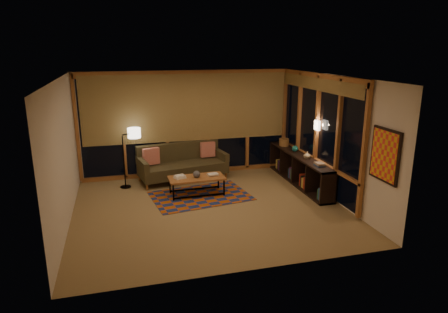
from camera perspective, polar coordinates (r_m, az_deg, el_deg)
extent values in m
cube|color=#9B7A47|center=(8.43, -2.10, -7.40)|extent=(5.50, 5.00, 0.01)
cube|color=silver|center=(7.79, -2.30, 11.24)|extent=(5.50, 5.00, 0.01)
cube|color=silver|center=(10.40, -5.27, 4.74)|extent=(5.50, 0.01, 2.70)
cube|color=silver|center=(5.69, 3.44, -4.31)|extent=(5.50, 0.01, 2.70)
cube|color=silver|center=(7.88, -22.07, 0.19)|extent=(0.01, 5.00, 2.70)
cube|color=silver|center=(9.00, 15.16, 2.58)|extent=(0.01, 5.00, 2.70)
cube|color=#AE4A0F|center=(9.08, -3.37, -5.64)|extent=(2.32, 1.72, 0.01)
sphere|color=#232328|center=(8.99, -3.94, -2.53)|extent=(0.19, 0.19, 0.16)
cylinder|color=#956237|center=(10.65, 8.57, 2.04)|extent=(0.29, 0.29, 0.19)
sphere|color=#196D65|center=(10.09, 10.11, 1.11)|extent=(0.16, 0.16, 0.15)
imported|color=tan|center=(9.51, 11.80, 0.19)|extent=(0.21, 0.21, 0.17)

